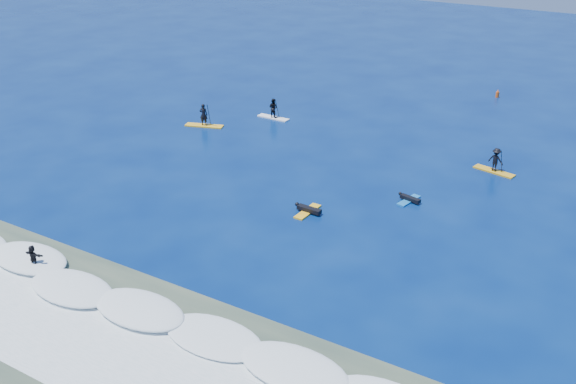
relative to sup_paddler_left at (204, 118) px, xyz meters
The scene contains 11 objects.
ground 16.47m from the sup_paddler_left, 44.13° to the right, with size 160.00×160.00×0.00m, color #04194F.
shallow_water 28.07m from the sup_paddler_left, 65.12° to the right, with size 90.00×13.00×0.01m, color #324438.
breaking_wave 24.50m from the sup_paddler_left, 61.18° to the right, with size 40.00×6.00×0.30m, color white.
whitewater 27.17m from the sup_paddler_left, 64.23° to the right, with size 34.00×5.00×0.02m, color silver.
sup_paddler_left is the anchor object (origin of this frame).
sup_paddler_center 5.89m from the sup_paddler_left, 50.14° to the left, with size 2.83×0.78×1.97m.
sup_paddler_right 22.74m from the sup_paddler_left, ahead, with size 2.92×1.32×1.99m.
prone_paddler_near 17.08m from the sup_paddler_left, 31.55° to the right, with size 1.76×2.24×0.46m.
prone_paddler_far 19.72m from the sup_paddler_left, 13.03° to the right, with size 1.53×1.99×0.40m.
wave_surfer 22.27m from the sup_paddler_left, 75.10° to the right, with size 1.80×0.73×1.26m.
marker_buoy 27.15m from the sup_paddler_left, 47.33° to the left, with size 0.32×0.32×0.76m.
Camera 1 is at (19.02, -27.28, 17.68)m, focal length 40.00 mm.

